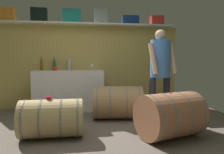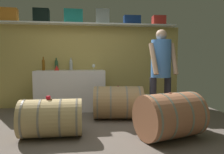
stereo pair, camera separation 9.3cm
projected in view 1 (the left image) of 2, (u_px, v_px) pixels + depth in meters
ground_plane at (90, 127)px, 3.70m from camera, size 5.78×7.76×0.02m
back_wall_panel at (86, 66)px, 5.30m from camera, size 4.58×0.10×1.95m
high_shelf_board at (85, 24)px, 5.08m from camera, size 4.21×0.40×0.03m
toolcase_orange at (5, 15)px, 4.79m from camera, size 0.45×0.26×0.30m
toolcase_black at (39, 16)px, 4.90m from camera, size 0.36×0.30×0.30m
toolcase_teal at (71, 16)px, 5.01m from camera, size 0.44×0.25×0.31m
toolcase_grey at (101, 17)px, 5.12m from camera, size 0.32×0.23×0.34m
toolcase_navy at (130, 20)px, 5.23m from camera, size 0.40×0.21×0.21m
toolcase_red at (157, 21)px, 5.34m from camera, size 0.32×0.27×0.22m
work_cabinet at (69, 90)px, 4.91m from camera, size 1.52×0.63×0.90m
wine_bottle_clear at (69, 64)px, 5.09m from camera, size 0.08×0.08×0.28m
wine_bottle_amber at (41, 64)px, 4.87m from camera, size 0.06×0.06×0.31m
wine_bottle_green at (54, 65)px, 5.05m from camera, size 0.07×0.07×0.28m
wine_glass at (92, 66)px, 4.83m from camera, size 0.07×0.07×0.14m
red_funnel at (55, 68)px, 4.84m from camera, size 0.11×0.11×0.12m
wine_barrel_near at (52, 118)px, 3.18m from camera, size 0.90×0.57×0.57m
wine_barrel_far at (170, 115)px, 3.17m from camera, size 1.03×0.88×0.67m
wine_barrel_flank at (117, 102)px, 4.19m from camera, size 0.99×0.72×0.64m
tasting_cup at (49, 98)px, 3.15m from camera, size 0.07×0.07×0.05m
winemaker_pouring at (160, 66)px, 3.97m from camera, size 0.53×0.46×1.68m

